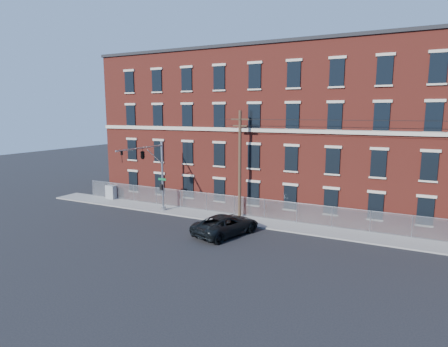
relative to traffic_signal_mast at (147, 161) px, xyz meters
name	(u,v)px	position (x,y,z in m)	size (l,w,h in m)	color
ground	(191,232)	(6.00, -2.18, -5.39)	(140.00, 140.00, 0.00)	black
sidewalk	(348,234)	(18.00, 2.82, -5.33)	(65.00, 3.00, 0.12)	gray
mill_building	(366,131)	(18.00, 11.75, 2.76)	(55.30, 14.32, 16.30)	maroon
chain_link_fence	(351,219)	(18.00, 4.12, -4.33)	(59.06, 0.06, 1.85)	#A5A8AD
traffic_signal_mast	(147,161)	(0.00, 0.00, 0.00)	(0.90, 6.75, 7.00)	#9EA0A5
utility_pole_near	(240,163)	(8.00, 3.42, -0.05)	(1.80, 0.28, 10.00)	#403020
pickup_truck	(226,225)	(9.00, -1.48, -4.54)	(2.81, 6.09, 1.69)	black
utility_cabinet	(111,192)	(-8.37, 3.82, -4.50)	(1.22, 0.61, 1.53)	gray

